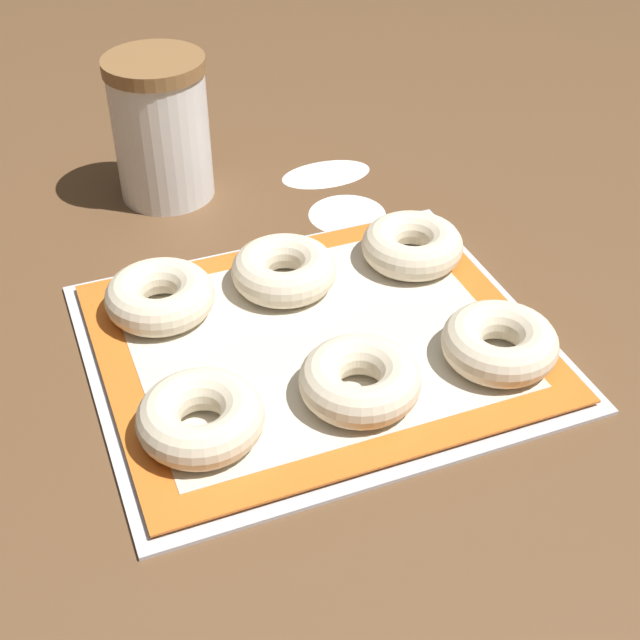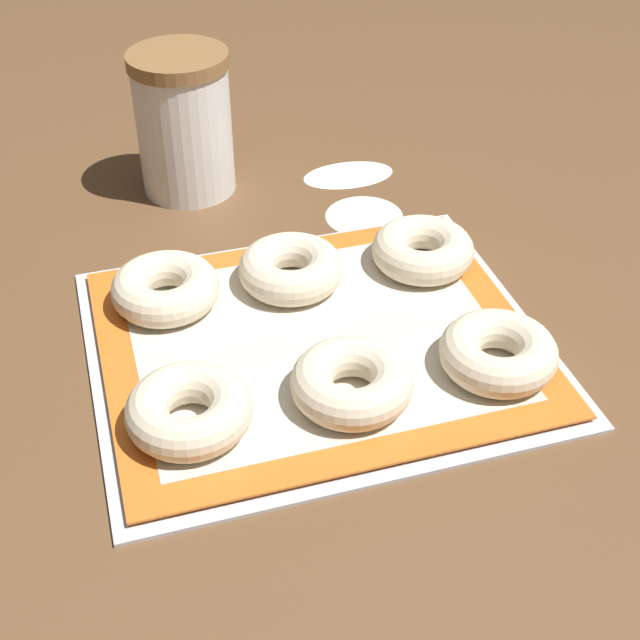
# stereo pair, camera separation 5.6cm
# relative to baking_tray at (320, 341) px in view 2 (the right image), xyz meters

# --- Properties ---
(ground_plane) EXTENTS (2.80, 2.80, 0.00)m
(ground_plane) POSITION_rel_baking_tray_xyz_m (-0.00, -0.00, -0.00)
(ground_plane) COLOR brown
(baking_tray) EXTENTS (0.43, 0.37, 0.01)m
(baking_tray) POSITION_rel_baking_tray_xyz_m (0.00, 0.00, 0.00)
(baking_tray) COLOR silver
(baking_tray) RESTS_ON ground_plane
(baking_mat) EXTENTS (0.41, 0.35, 0.00)m
(baking_mat) POSITION_rel_baking_tray_xyz_m (0.00, 0.00, 0.01)
(baking_mat) COLOR orange
(baking_mat) RESTS_ON baking_tray
(bagel_front_left) EXTENTS (0.11, 0.11, 0.04)m
(bagel_front_left) POSITION_rel_baking_tray_xyz_m (-0.14, -0.09, 0.03)
(bagel_front_left) COLOR beige
(bagel_front_left) RESTS_ON baking_mat
(bagel_front_center) EXTENTS (0.11, 0.11, 0.04)m
(bagel_front_center) POSITION_rel_baking_tray_xyz_m (0.00, -0.09, 0.03)
(bagel_front_center) COLOR beige
(bagel_front_center) RESTS_ON baking_mat
(bagel_front_right) EXTENTS (0.11, 0.11, 0.04)m
(bagel_front_right) POSITION_rel_baking_tray_xyz_m (0.14, -0.09, 0.03)
(bagel_front_right) COLOR beige
(bagel_front_right) RESTS_ON baking_mat
(bagel_back_left) EXTENTS (0.11, 0.11, 0.04)m
(bagel_back_left) POSITION_rel_baking_tray_xyz_m (-0.13, 0.09, 0.03)
(bagel_back_left) COLOR beige
(bagel_back_left) RESTS_ON baking_mat
(bagel_back_center) EXTENTS (0.11, 0.11, 0.04)m
(bagel_back_center) POSITION_rel_baking_tray_xyz_m (-0.00, 0.09, 0.03)
(bagel_back_center) COLOR beige
(bagel_back_center) RESTS_ON baking_mat
(bagel_back_right) EXTENTS (0.11, 0.11, 0.04)m
(bagel_back_right) POSITION_rel_baking_tray_xyz_m (0.14, 0.08, 0.03)
(bagel_back_right) COLOR beige
(bagel_back_right) RESTS_ON baking_mat
(flour_canister) EXTENTS (0.12, 0.12, 0.17)m
(flour_canister) POSITION_rel_baking_tray_xyz_m (-0.07, 0.34, 0.08)
(flour_canister) COLOR white
(flour_canister) RESTS_ON ground_plane
(flour_patch_near) EXTENTS (0.09, 0.09, 0.00)m
(flour_patch_near) POSITION_rel_baking_tray_xyz_m (0.12, 0.21, -0.00)
(flour_patch_near) COLOR white
(flour_patch_near) RESTS_ON ground_plane
(flour_patch_far) EXTENTS (0.12, 0.07, 0.00)m
(flour_patch_far) POSITION_rel_baking_tray_xyz_m (0.13, 0.31, -0.00)
(flour_patch_far) COLOR white
(flour_patch_far) RESTS_ON ground_plane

